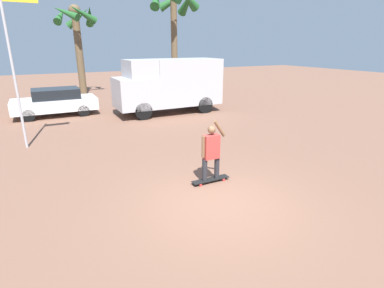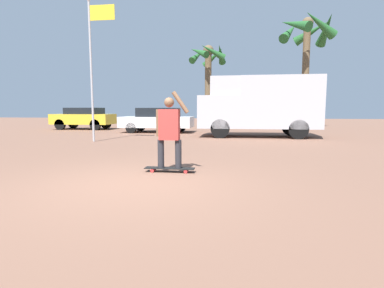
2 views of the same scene
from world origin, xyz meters
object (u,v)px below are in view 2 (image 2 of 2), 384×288
at_px(person_skateboarder, 169,128).
at_px(camper_van, 260,104).
at_px(flagpole, 93,59).
at_px(skateboard, 170,168).
at_px(palm_tree_near_van, 308,38).
at_px(parked_car_white, 158,120).
at_px(parked_car_yellow, 84,118).
at_px(palm_tree_center_background, 208,64).

height_order(person_skateboarder, camper_van, camper_van).
xyz_separation_m(camper_van, flagpole, (-7.06, -3.18, 1.83)).
distance_m(skateboard, palm_tree_near_van, 19.02).
distance_m(person_skateboarder, camper_van, 9.29).
bearing_deg(person_skateboarder, skateboard, 0.00).
distance_m(parked_car_white, parked_car_yellow, 6.03).
height_order(skateboard, palm_tree_center_background, palm_tree_center_background).
relative_size(skateboard, parked_car_yellow, 0.27).
bearing_deg(parked_car_yellow, skateboard, -55.75).
bearing_deg(palm_tree_center_background, parked_car_white, -109.36).
height_order(person_skateboarder, parked_car_white, person_skateboarder).
bearing_deg(flagpole, person_skateboarder, -52.06).
bearing_deg(parked_car_white, camper_van, -20.56).
relative_size(person_skateboarder, palm_tree_near_van, 0.21).
xyz_separation_m(person_skateboarder, parked_car_yellow, (-8.85, 13.00, -0.16)).
height_order(parked_car_yellow, palm_tree_center_background, palm_tree_center_background).
distance_m(person_skateboarder, parked_car_white, 11.49).
relative_size(parked_car_yellow, palm_tree_near_van, 0.50).
bearing_deg(camper_van, flagpole, -155.74).
xyz_separation_m(parked_car_white, parked_car_yellow, (-5.70, 1.95, 0.04)).
relative_size(parked_car_white, flagpole, 0.72).
bearing_deg(skateboard, parked_car_yellow, 124.25).
relative_size(parked_car_white, palm_tree_near_van, 0.52).
height_order(camper_van, palm_tree_near_van, palm_tree_near_van).
height_order(parked_car_yellow, palm_tree_near_van, palm_tree_near_van).
bearing_deg(parked_car_white, palm_tree_center_background, 70.64).
bearing_deg(palm_tree_center_background, camper_van, -69.60).
relative_size(person_skateboarder, parked_car_white, 0.39).
xyz_separation_m(skateboard, flagpole, (-4.44, 5.70, 3.36)).
height_order(camper_van, parked_car_yellow, camper_van).
bearing_deg(camper_van, palm_tree_center_background, 110.40).
relative_size(skateboard, palm_tree_near_van, 0.14).
xyz_separation_m(skateboard, parked_car_white, (-3.15, 11.05, 0.68)).
xyz_separation_m(skateboard, person_skateboarder, (-0.00, -0.00, 0.88)).
height_order(palm_tree_near_van, palm_tree_center_background, palm_tree_near_van).
distance_m(camper_van, parked_car_white, 6.22).
distance_m(parked_car_white, palm_tree_center_background, 8.37).
bearing_deg(parked_car_white, skateboard, -74.09).
bearing_deg(parked_car_yellow, flagpole, -58.88).
relative_size(parked_car_yellow, palm_tree_center_background, 0.62).
xyz_separation_m(parked_car_white, flagpole, (-1.29, -5.35, 2.68)).
bearing_deg(skateboard, palm_tree_center_background, 92.36).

